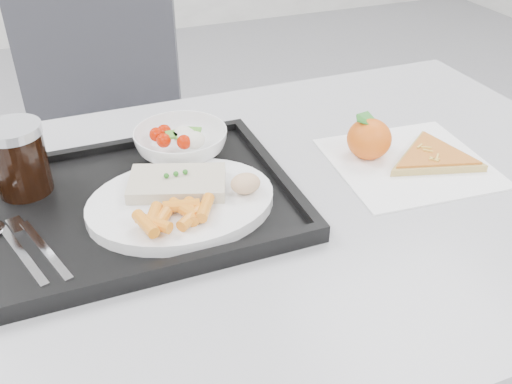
% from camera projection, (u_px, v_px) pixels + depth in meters
% --- Properties ---
extents(table, '(1.20, 0.80, 0.75)m').
position_uv_depth(table, '(268.00, 232.00, 0.91)').
color(table, silver).
rests_on(table, ground).
extents(chair, '(0.55, 0.56, 0.93)m').
position_uv_depth(chair, '(113.00, 138.00, 1.48)').
color(chair, '#313238').
rests_on(chair, ground).
extents(tray, '(0.45, 0.35, 0.03)m').
position_uv_depth(tray, '(139.00, 203.00, 0.84)').
color(tray, black).
rests_on(tray, table).
extents(dinner_plate, '(0.27, 0.27, 0.02)m').
position_uv_depth(dinner_plate, '(181.00, 203.00, 0.82)').
color(dinner_plate, white).
rests_on(dinner_plate, tray).
extents(fish_fillet, '(0.16, 0.12, 0.03)m').
position_uv_depth(fish_fillet, '(177.00, 183.00, 0.83)').
color(fish_fillet, beige).
rests_on(fish_fillet, dinner_plate).
extents(bread_roll, '(0.05, 0.05, 0.03)m').
position_uv_depth(bread_roll, '(245.00, 183.00, 0.81)').
color(bread_roll, '#E2B78B').
rests_on(bread_roll, dinner_plate).
extents(salad_bowl, '(0.15, 0.15, 0.05)m').
position_uv_depth(salad_bowl, '(181.00, 143.00, 0.93)').
color(salad_bowl, white).
rests_on(salad_bowl, tray).
extents(cola_glass, '(0.08, 0.08, 0.11)m').
position_uv_depth(cola_glass, '(19.00, 158.00, 0.83)').
color(cola_glass, black).
rests_on(cola_glass, tray).
extents(cutlery, '(0.11, 0.17, 0.01)m').
position_uv_depth(cutlery, '(19.00, 241.00, 0.75)').
color(cutlery, silver).
rests_on(cutlery, tray).
extents(napkin, '(0.27, 0.26, 0.00)m').
position_uv_depth(napkin, '(408.00, 163.00, 0.95)').
color(napkin, white).
rests_on(napkin, table).
extents(tangerine, '(0.09, 0.09, 0.07)m').
position_uv_depth(tangerine, '(369.00, 139.00, 0.95)').
color(tangerine, '#D88B00').
rests_on(tangerine, napkin).
extents(pizza_slice, '(0.22, 0.22, 0.02)m').
position_uv_depth(pizza_slice, '(433.00, 157.00, 0.95)').
color(pizza_slice, tan).
rests_on(pizza_slice, napkin).
extents(carrot_pile, '(0.12, 0.08, 0.02)m').
position_uv_depth(carrot_pile, '(174.00, 215.00, 0.75)').
color(carrot_pile, orange).
rests_on(carrot_pile, dinner_plate).
extents(salad_contents, '(0.09, 0.07, 0.03)m').
position_uv_depth(salad_contents, '(182.00, 137.00, 0.93)').
color(salad_contents, '#B11600').
rests_on(salad_contents, salad_bowl).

